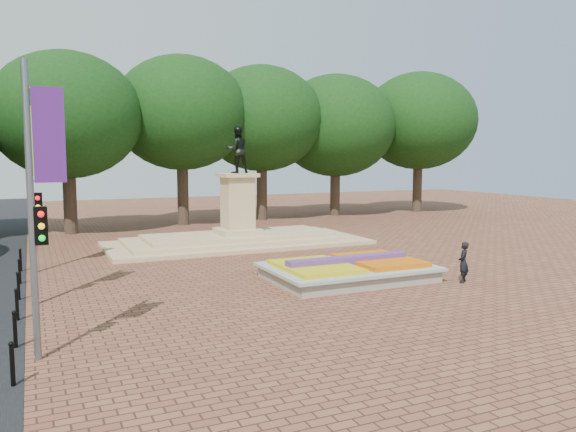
# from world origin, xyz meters

# --- Properties ---
(ground) EXTENTS (90.00, 90.00, 0.00)m
(ground) POSITION_xyz_m (0.00, 0.00, 0.00)
(ground) COLOR brown
(ground) RESTS_ON ground
(flower_bed) EXTENTS (6.30, 4.30, 0.91)m
(flower_bed) POSITION_xyz_m (1.03, -2.00, 0.38)
(flower_bed) COLOR gray
(flower_bed) RESTS_ON ground
(monument) EXTENTS (14.00, 6.00, 6.40)m
(monument) POSITION_xyz_m (0.00, 8.00, 0.88)
(monument) COLOR tan
(monument) RESTS_ON ground
(tree_row_back) EXTENTS (44.80, 8.80, 10.43)m
(tree_row_back) POSITION_xyz_m (2.33, 18.00, 6.67)
(tree_row_back) COLOR #32231B
(tree_row_back) RESTS_ON ground
(banner_poles) EXTENTS (0.88, 11.17, 7.00)m
(banner_poles) POSITION_xyz_m (-10.08, -1.31, 3.88)
(banner_poles) COLOR slate
(banner_poles) RESTS_ON ground
(bollard_row) EXTENTS (0.12, 13.12, 0.98)m
(bollard_row) POSITION_xyz_m (-10.70, -1.50, 0.53)
(bollard_row) COLOR black
(bollard_row) RESTS_ON ground
(pedestrian) EXTENTS (0.68, 0.66, 1.57)m
(pedestrian) POSITION_xyz_m (4.70, -4.34, 0.78)
(pedestrian) COLOR black
(pedestrian) RESTS_ON ground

